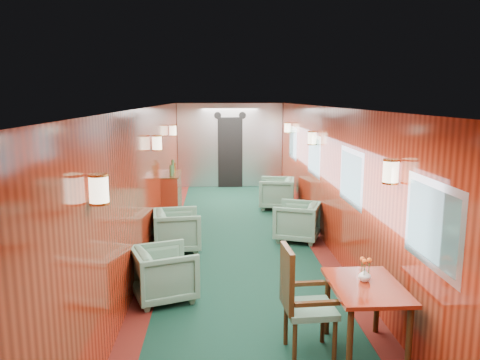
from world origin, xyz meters
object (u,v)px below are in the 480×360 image
Objects in this scene: armchair_left_far at (177,230)px; dining_table at (366,296)px; side_chair at (300,297)px; armchair_right_far at (277,193)px; armchair_left_near at (164,274)px; credenza at (172,196)px; armchair_right_near at (297,221)px.

dining_table is at bearing -155.06° from armchair_left_far.
side_chair is 6.28m from armchair_right_far.
side_chair reaches higher than armchair_left_near.
side_chair is at bearing -72.07° from credenza.
side_chair is at bearing -153.28° from armchair_left_near.
side_chair is at bearing -163.59° from armchair_left_far.
credenza is 4.01m from armchair_left_near.
credenza is 2.09m from armchair_left_far.
armchair_right_far is (2.33, 0.86, -0.14)m from credenza.
dining_table is at bearing 20.85° from armchair_right_near.
armchair_left_near is 5.28m from armchair_right_far.
dining_table is 3.82m from armchair_right_near.
side_chair is 1.42× the size of armchair_right_far.
armchair_left_near is 0.98× the size of armchair_right_near.
armchair_left_far is at bearing 110.09° from side_chair.
armchair_left_far is 3.58m from armchair_right_far.
armchair_right_near is (2.11, 0.47, -0.00)m from armchair_left_far.
side_chair is 1.47× the size of armchair_right_near.
armchair_right_near is 2.46m from armchair_right_far.
armchair_left_near is at bearing 146.28° from dining_table.
armchair_left_near is (-1.49, 1.39, -0.27)m from side_chair.
armchair_left_far reaches higher than armchair_right_near.
armchair_right_near is (2.38, -1.60, -0.15)m from credenza.
armchair_right_far is at bearing -43.34° from armchair_left_near.
armchair_left_far is at bearing -82.67° from credenza.
side_chair is 1.50× the size of armchair_left_near.
dining_table reaches higher than armchair_right_far.
armchair_left_near is at bearing -20.95° from armchair_right_near.
armchair_left_far is (-1.48, 3.32, -0.26)m from side_chair.
dining_table reaches higher than armchair_right_near.
armchair_right_near is 0.96× the size of armchair_right_far.
credenza is (-2.40, 5.41, -0.12)m from dining_table.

